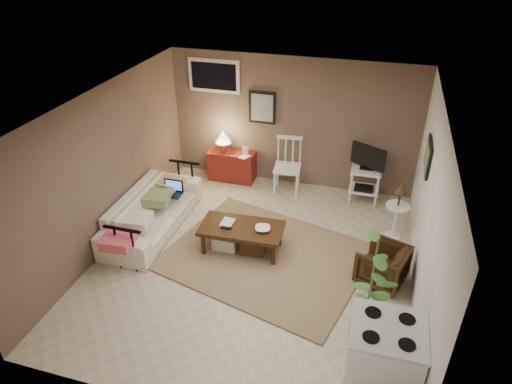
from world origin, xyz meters
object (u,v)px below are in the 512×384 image
(coffee_table, at_px, (241,236))
(side_table, at_px, (398,204))
(tv_stand, at_px, (366,173))
(stove, at_px, (382,361))
(spindle_chair, at_px, (287,168))
(armchair, at_px, (382,263))
(red_console, at_px, (231,163))
(potted_plant, at_px, (370,288))
(sofa, at_px, (152,206))

(coffee_table, distance_m, side_table, 2.45)
(tv_stand, xyz_separation_m, stove, (0.47, -3.86, -0.10))
(spindle_chair, bearing_deg, stove, -64.37)
(side_table, distance_m, armchair, 1.16)
(coffee_table, height_order, stove, stove)
(red_console, xyz_separation_m, side_table, (3.07, -1.10, 0.26))
(armchair, bearing_deg, side_table, -168.73)
(armchair, height_order, potted_plant, potted_plant)
(coffee_table, distance_m, stove, 2.87)
(coffee_table, bearing_deg, potted_plant, -32.98)
(sofa, height_order, side_table, side_table)
(stove, bearing_deg, armchair, 91.81)
(coffee_table, bearing_deg, sofa, 173.25)
(potted_plant, bearing_deg, tv_stand, 94.66)
(coffee_table, xyz_separation_m, spindle_chair, (0.27, 1.93, 0.23))
(coffee_table, bearing_deg, armchair, -3.27)
(coffee_table, distance_m, tv_stand, 2.57)
(side_table, bearing_deg, coffee_table, -155.72)
(coffee_table, xyz_separation_m, stove, (2.12, -1.92, 0.22))
(armchair, distance_m, potted_plant, 1.24)
(coffee_table, bearing_deg, spindle_chair, 82.05)
(side_table, distance_m, potted_plant, 2.27)
(side_table, bearing_deg, potted_plant, -97.46)
(sofa, height_order, spindle_chair, spindle_chair)
(coffee_table, relative_size, spindle_chair, 1.21)
(coffee_table, bearing_deg, stove, -42.23)
(red_console, bearing_deg, side_table, -19.70)
(side_table, bearing_deg, spindle_chair, 154.19)
(side_table, bearing_deg, sofa, -167.83)
(sofa, relative_size, potted_plant, 1.42)
(side_table, xyz_separation_m, stove, (-0.09, -2.92, -0.13))
(tv_stand, bearing_deg, sofa, -151.35)
(tv_stand, bearing_deg, coffee_table, -130.49)
(coffee_table, height_order, tv_stand, tv_stand)
(side_table, bearing_deg, red_console, 160.30)
(sofa, distance_m, armchair, 3.63)
(red_console, xyz_separation_m, spindle_chair, (1.13, -0.16, 0.14))
(coffee_table, relative_size, stove, 1.30)
(spindle_chair, relative_size, side_table, 1.06)
(red_console, xyz_separation_m, armchair, (2.93, -2.21, -0.04))
(coffee_table, relative_size, side_table, 1.28)
(red_console, bearing_deg, spindle_chair, -8.14)
(coffee_table, xyz_separation_m, tv_stand, (1.66, 1.94, 0.32))
(armchair, relative_size, stove, 0.64)
(spindle_chair, relative_size, armchair, 1.66)
(sofa, bearing_deg, stove, -119.84)
(tv_stand, xyz_separation_m, potted_plant, (0.26, -3.18, 0.23))
(spindle_chair, height_order, potted_plant, potted_plant)
(potted_plant, bearing_deg, armchair, 82.47)
(side_table, xyz_separation_m, armchair, (-0.14, -1.11, -0.30))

